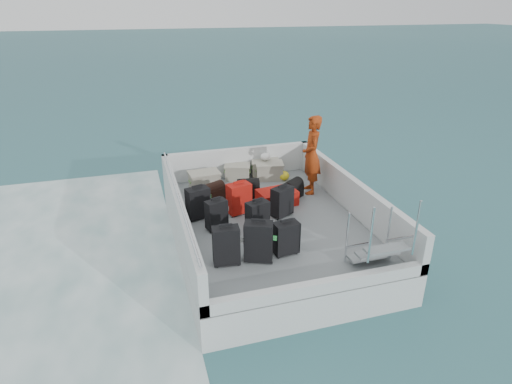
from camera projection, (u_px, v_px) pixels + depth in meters
The scene contains 24 objects.
ground at pixel (268, 246), 8.66m from camera, with size 160.00×160.00×0.00m, color #174350.
wake_foam at pixel (6, 288), 7.40m from camera, with size 10.00×10.00×0.00m, color white.
ferry_hull at pixel (269, 233), 8.54m from camera, with size 3.60×5.00×0.60m, color silver.
deck at pixel (269, 219), 8.41m from camera, with size 3.30×4.70×0.02m, color slate.
deck_fittings at pixel (292, 207), 8.07m from camera, with size 3.60×5.00×0.90m.
suitcase_0 at pixel (226, 246), 6.84m from camera, with size 0.43×0.24×0.66m, color black.
suitcase_1 at pixel (216, 215), 7.92m from camera, with size 0.39×0.22×0.58m, color black.
suitcase_2 at pixel (198, 203), 8.33m from camera, with size 0.44×0.26×0.63m, color black.
suitcase_3 at pixel (258, 242), 6.93m from camera, with size 0.46×0.27×0.70m, color black.
suitcase_4 at pixel (257, 217), 7.83m from camera, with size 0.41×0.24×0.60m, color black.
suitcase_5 at pixel (239, 199), 8.53m from camera, with size 0.46×0.27×0.63m, color #B6140E.
suitcase_6 at pixel (286, 238), 7.14m from camera, with size 0.42×0.25×0.58m, color black.
suitcase_7 at pixel (282, 202), 8.43m from camera, with size 0.43×0.25×0.61m, color black.
suitcase_8 at pixel (277, 197), 8.97m from camera, with size 0.52×0.79×0.31m, color #B6140E.
duffel_0 at pixel (211, 195), 9.09m from camera, with size 0.58×0.30×0.32m, color black, non-canonical shape.
duffel_1 at pixel (248, 190), 9.32m from camera, with size 0.47×0.30×0.32m, color black, non-canonical shape.
duffel_2 at pixel (293, 191), 9.29m from camera, with size 0.43×0.30×0.32m, color black, non-canonical shape.
crate_0 at pixel (205, 181), 9.68m from camera, with size 0.64×0.44×0.39m, color #999785.
crate_1 at pixel (237, 172), 10.24m from camera, with size 0.57×0.39×0.34m, color #999785.
crate_2 at pixel (265, 169), 10.42m from camera, with size 0.62×0.43×0.38m, color #999785.
crate_3 at pixel (269, 171), 10.27m from camera, with size 0.62×0.43×0.37m, color #999785.
yellow_bag at pixel (283, 176), 10.22m from camera, with size 0.28×0.26×0.22m, color yellow.
white_bag at pixel (265, 158), 10.31m from camera, with size 0.24×0.24×0.18m, color white.
passenger at pixel (312, 155), 9.28m from camera, with size 0.64×0.41×1.73m, color #CC4213.
Camera 1 is at (-2.38, -7.08, 4.52)m, focal length 30.00 mm.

